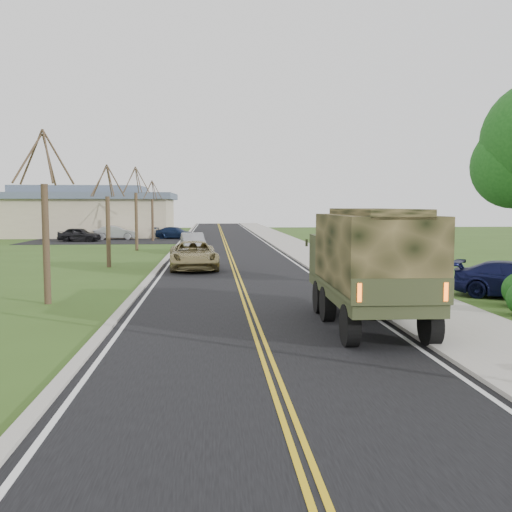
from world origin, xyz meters
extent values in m
plane|color=#314A18|center=(0.00, 0.00, 0.00)|extent=(160.00, 160.00, 0.00)
cube|color=black|center=(0.00, 40.00, 0.01)|extent=(8.00, 120.00, 0.01)
cube|color=#9E998E|center=(4.15, 40.00, 0.06)|extent=(0.30, 120.00, 0.12)
cube|color=#9E998E|center=(5.90, 40.00, 0.05)|extent=(3.20, 120.00, 0.10)
cube|color=#9E998E|center=(-4.15, 40.00, 0.05)|extent=(0.30, 120.00, 0.10)
cylinder|color=#38281C|center=(-7.00, 10.00, 2.10)|extent=(0.24, 0.24, 4.20)
cylinder|color=#38281C|center=(-6.52, 10.13, 5.13)|extent=(1.01, 0.33, 1.90)
cylinder|color=#38281C|center=(-6.97, 10.62, 5.05)|extent=(0.13, 1.29, 1.74)
cylinder|color=#38281C|center=(-7.46, 10.18, 5.13)|extent=(0.98, 0.43, 1.90)
cylinder|color=#38281C|center=(-7.39, 9.52, 5.05)|extent=(0.79, 1.05, 1.77)
cylinder|color=#38281C|center=(-6.73, 9.59, 5.13)|extent=(0.58, 0.90, 1.90)
cylinder|color=#38281C|center=(-7.00, 22.00, 1.98)|extent=(0.24, 0.24, 3.96)
cylinder|color=#38281C|center=(-6.55, 22.12, 4.83)|extent=(0.96, 0.32, 1.79)
cylinder|color=#38281C|center=(-6.97, 22.58, 4.76)|extent=(0.12, 1.22, 1.65)
cylinder|color=#38281C|center=(-7.43, 22.17, 4.83)|extent=(0.93, 0.41, 1.79)
cylinder|color=#38281C|center=(-7.37, 21.55, 4.76)|extent=(0.75, 0.99, 1.67)
cylinder|color=#38281C|center=(-6.75, 21.61, 4.83)|extent=(0.55, 0.85, 1.80)
cylinder|color=#38281C|center=(-7.00, 34.00, 2.22)|extent=(0.24, 0.24, 4.44)
cylinder|color=#38281C|center=(-6.50, 34.13, 5.42)|extent=(1.07, 0.35, 2.00)
cylinder|color=#38281C|center=(-6.97, 34.65, 5.34)|extent=(0.13, 1.36, 1.84)
cylinder|color=#38281C|center=(-7.49, 34.19, 5.42)|extent=(1.03, 0.46, 2.00)
cylinder|color=#38281C|center=(-7.41, 33.49, 5.34)|extent=(0.83, 1.10, 1.87)
cylinder|color=#38281C|center=(-6.72, 33.56, 5.42)|extent=(0.61, 0.95, 2.01)
cylinder|color=#38281C|center=(-7.00, 46.00, 2.04)|extent=(0.24, 0.24, 4.08)
cylinder|color=#38281C|center=(-6.54, 46.12, 4.98)|extent=(0.99, 0.33, 1.84)
cylinder|color=#38281C|center=(-6.97, 46.60, 4.91)|extent=(0.13, 1.25, 1.69)
cylinder|color=#38281C|center=(-7.45, 46.17, 4.98)|extent=(0.95, 0.42, 1.85)
cylinder|color=#38281C|center=(-7.38, 45.53, 4.91)|extent=(0.77, 1.02, 1.72)
cylinder|color=#38281C|center=(-6.74, 45.60, 4.98)|extent=(0.57, 0.88, 1.85)
cube|color=tan|center=(-16.00, 56.00, 2.10)|extent=(20.00, 12.00, 4.20)
cube|color=#475466|center=(-16.00, 56.00, 4.50)|extent=(21.00, 13.00, 0.70)
cube|color=#475466|center=(-16.00, 56.00, 5.20)|extent=(14.00, 8.00, 0.90)
cube|color=black|center=(-10.00, 46.00, 0.01)|extent=(18.00, 10.00, 0.02)
cylinder|color=black|center=(2.14, 3.14, 0.53)|extent=(0.36, 1.06, 1.05)
cylinder|color=black|center=(4.15, 3.09, 0.53)|extent=(0.36, 1.06, 1.05)
cylinder|color=black|center=(2.21, 6.19, 0.53)|extent=(0.36, 1.06, 1.05)
cylinder|color=black|center=(4.22, 6.15, 0.53)|extent=(0.36, 1.06, 1.05)
cylinder|color=black|center=(2.24, 7.53, 0.53)|extent=(0.36, 1.06, 1.05)
cylinder|color=black|center=(4.25, 7.48, 0.53)|extent=(0.36, 1.06, 1.05)
cube|color=#343B20|center=(3.20, 5.60, 1.00)|extent=(2.44, 6.73, 0.33)
cube|color=#343B20|center=(3.25, 8.03, 1.81)|extent=(2.33, 1.87, 1.34)
cube|color=black|center=(3.27, 8.89, 2.01)|extent=(2.10, 0.12, 0.67)
cube|color=#343B20|center=(3.18, 4.79, 1.24)|extent=(2.50, 5.11, 0.14)
cube|color=black|center=(3.18, 4.79, 2.24)|extent=(2.50, 5.11, 1.91)
cube|color=black|center=(3.18, 4.79, 3.25)|extent=(1.64, 5.09, 0.24)
cube|color=#343B20|center=(3.13, 2.26, 1.48)|extent=(2.39, 0.17, 0.62)
cube|color=#FF590C|center=(2.12, 2.22, 1.48)|extent=(0.10, 0.04, 0.43)
cube|color=#FF590C|center=(4.13, 2.18, 1.48)|extent=(0.10, 0.04, 0.43)
imported|color=#938553|center=(-2.23, 20.60, 0.76)|extent=(2.90, 5.64, 1.52)
imported|color=#A1A1A5|center=(-2.61, 31.53, 0.73)|extent=(2.10, 4.58, 1.46)
imported|color=black|center=(-13.89, 45.32, 0.68)|extent=(4.19, 2.13, 1.37)
imported|color=#A0A1A5|center=(-11.02, 48.59, 0.71)|extent=(4.45, 1.94, 1.42)
imported|color=#101E3D|center=(-5.00, 49.37, 0.62)|extent=(4.59, 3.31, 1.23)
camera|label=1|loc=(-1.21, -10.37, 3.45)|focal=40.00mm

